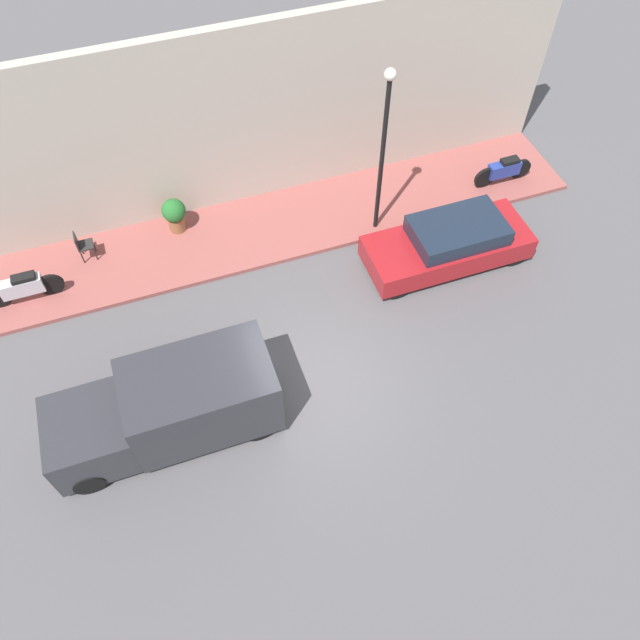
{
  "coord_description": "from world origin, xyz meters",
  "views": [
    {
      "loc": [
        -6.99,
        2.24,
        12.72
      ],
      "look_at": [
        1.37,
        -0.7,
        0.6
      ],
      "focal_mm": 35.0,
      "sensor_mm": 36.0,
      "label": 1
    }
  ],
  "objects_px": {
    "streetlamp": "(384,140)",
    "potted_plant": "(174,214)",
    "motorcycle_blue": "(504,170)",
    "cafe_chair": "(82,245)",
    "parked_car": "(449,243)",
    "delivery_van": "(168,408)",
    "scooter_silver": "(23,288)"
  },
  "relations": [
    {
      "from": "scooter_silver",
      "to": "cafe_chair",
      "type": "bearing_deg",
      "value": -58.76
    },
    {
      "from": "delivery_van",
      "to": "cafe_chair",
      "type": "bearing_deg",
      "value": 11.91
    },
    {
      "from": "streetlamp",
      "to": "potted_plant",
      "type": "xyz_separation_m",
      "value": [
        1.72,
        5.26,
        -2.36
      ]
    },
    {
      "from": "potted_plant",
      "to": "cafe_chair",
      "type": "distance_m",
      "value": 2.54
    },
    {
      "from": "scooter_silver",
      "to": "potted_plant",
      "type": "bearing_deg",
      "value": -73.65
    },
    {
      "from": "scooter_silver",
      "to": "streetlamp",
      "type": "bearing_deg",
      "value": -93.12
    },
    {
      "from": "delivery_van",
      "to": "scooter_silver",
      "type": "height_order",
      "value": "delivery_van"
    },
    {
      "from": "parked_car",
      "to": "motorcycle_blue",
      "type": "distance_m",
      "value": 3.58
    },
    {
      "from": "potted_plant",
      "to": "cafe_chair",
      "type": "xyz_separation_m",
      "value": [
        -0.24,
        2.53,
        -0.09
      ]
    },
    {
      "from": "delivery_van",
      "to": "motorcycle_blue",
      "type": "height_order",
      "value": "delivery_van"
    },
    {
      "from": "cafe_chair",
      "to": "delivery_van",
      "type": "bearing_deg",
      "value": -168.09
    },
    {
      "from": "streetlamp",
      "to": "potted_plant",
      "type": "relative_size",
      "value": 4.73
    },
    {
      "from": "potted_plant",
      "to": "cafe_chair",
      "type": "relative_size",
      "value": 1.2
    },
    {
      "from": "potted_plant",
      "to": "delivery_van",
      "type": "bearing_deg",
      "value": 167.63
    },
    {
      "from": "cafe_chair",
      "to": "potted_plant",
      "type": "bearing_deg",
      "value": -84.52
    },
    {
      "from": "parked_car",
      "to": "potted_plant",
      "type": "height_order",
      "value": "parked_car"
    },
    {
      "from": "parked_car",
      "to": "motorcycle_blue",
      "type": "height_order",
      "value": "parked_car"
    },
    {
      "from": "parked_car",
      "to": "potted_plant",
      "type": "distance_m",
      "value": 7.47
    },
    {
      "from": "scooter_silver",
      "to": "potted_plant",
      "type": "xyz_separation_m",
      "value": [
        1.21,
        -4.12,
        0.12
      ]
    },
    {
      "from": "streetlamp",
      "to": "cafe_chair",
      "type": "xyz_separation_m",
      "value": [
        1.48,
        7.79,
        -2.45
      ]
    },
    {
      "from": "streetlamp",
      "to": "cafe_chair",
      "type": "relative_size",
      "value": 5.68
    },
    {
      "from": "streetlamp",
      "to": "cafe_chair",
      "type": "height_order",
      "value": "streetlamp"
    },
    {
      "from": "motorcycle_blue",
      "to": "cafe_chair",
      "type": "relative_size",
      "value": 2.14
    },
    {
      "from": "motorcycle_blue",
      "to": "cafe_chair",
      "type": "height_order",
      "value": "cafe_chair"
    },
    {
      "from": "motorcycle_blue",
      "to": "streetlamp",
      "type": "distance_m",
      "value": 4.95
    },
    {
      "from": "delivery_van",
      "to": "parked_car",
      "type": "bearing_deg",
      "value": -72.06
    },
    {
      "from": "streetlamp",
      "to": "delivery_van",
      "type": "bearing_deg",
      "value": 123.03
    },
    {
      "from": "delivery_van",
      "to": "scooter_silver",
      "type": "bearing_deg",
      "value": 30.38
    },
    {
      "from": "delivery_van",
      "to": "streetlamp",
      "type": "distance_m",
      "value": 8.12
    },
    {
      "from": "delivery_van",
      "to": "cafe_chair",
      "type": "height_order",
      "value": "delivery_van"
    },
    {
      "from": "parked_car",
      "to": "cafe_chair",
      "type": "xyz_separation_m",
      "value": [
        3.18,
        9.17,
        -0.01
      ]
    },
    {
      "from": "parked_car",
      "to": "cafe_chair",
      "type": "bearing_deg",
      "value": 70.89
    }
  ]
}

